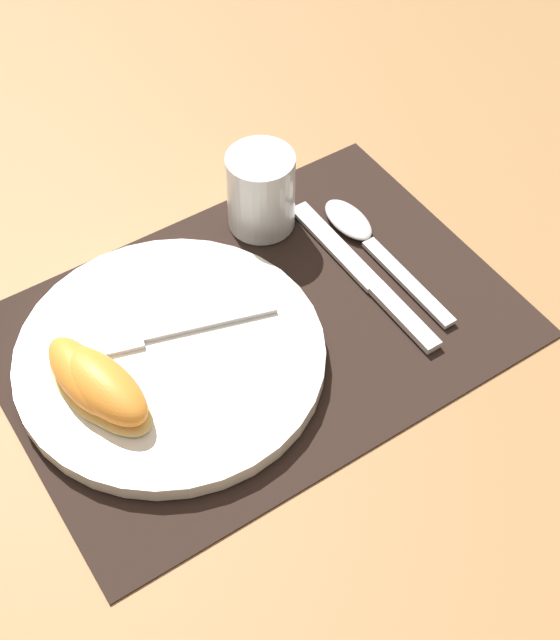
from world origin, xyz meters
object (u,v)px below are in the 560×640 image
object	(u,v)px
juice_glass	(261,195)
knife	(365,276)
citrus_wedge_1	(102,387)
fork	(151,334)
spoon	(364,236)
citrus_wedge_0	(83,378)
plate	(171,357)

from	to	relation	value
juice_glass	knife	world-z (taller)	juice_glass
knife	citrus_wedge_1	xyz separation A→B (m)	(-0.27, 0.00, 0.03)
fork	citrus_wedge_1	distance (m)	0.08
fork	spoon	bearing A→B (deg)	1.06
fork	citrus_wedge_0	xyz separation A→B (m)	(-0.07, -0.02, 0.01)
plate	citrus_wedge_1	distance (m)	0.07
spoon	knife	bearing A→B (deg)	-124.68
citrus_wedge_1	fork	bearing A→B (deg)	30.25
plate	citrus_wedge_0	xyz separation A→B (m)	(-0.08, 0.01, 0.02)
fork	citrus_wedge_1	xyz separation A→B (m)	(-0.06, -0.04, 0.01)
plate	knife	distance (m)	0.20
plate	spoon	bearing A→B (deg)	6.99
plate	juice_glass	bearing A→B (deg)	32.88
juice_glass	knife	size ratio (longest dim) A/B	0.38
spoon	fork	size ratio (longest dim) A/B	0.99
juice_glass	spoon	size ratio (longest dim) A/B	0.44
plate	juice_glass	world-z (taller)	juice_glass
knife	fork	bearing A→B (deg)	169.37
knife	citrus_wedge_1	world-z (taller)	citrus_wedge_1
fork	citrus_wedge_1	world-z (taller)	citrus_wedge_1
plate	knife	size ratio (longest dim) A/B	1.25
plate	fork	bearing A→B (deg)	101.72
spoon	citrus_wedge_0	distance (m)	0.31
knife	citrus_wedge_0	xyz separation A→B (m)	(-0.28, 0.02, 0.03)
juice_glass	citrus_wedge_1	bearing A→B (deg)	-152.98
juice_glass	fork	world-z (taller)	juice_glass
plate	citrus_wedge_0	world-z (taller)	citrus_wedge_0
knife	citrus_wedge_1	bearing A→B (deg)	179.63
juice_glass	fork	xyz separation A→B (m)	(-0.17, -0.08, -0.02)
citrus_wedge_0	juice_glass	bearing A→B (deg)	22.54
fork	citrus_wedge_0	world-z (taller)	citrus_wedge_0
juice_glass	citrus_wedge_0	distance (m)	0.26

